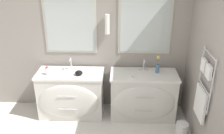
{
  "coord_description": "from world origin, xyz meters",
  "views": [
    {
      "loc": [
        0.48,
        -2.13,
        2.67
      ],
      "look_at": [
        0.35,
        1.42,
        1.08
      ],
      "focal_mm": 40.0,
      "sensor_mm": 36.0,
      "label": 1
    }
  ],
  "objects_px": {
    "vanity_left": "(71,94)",
    "waste_bin": "(182,129)",
    "toiletry_bottle": "(47,71)",
    "amenity_bowl": "(79,73)",
    "flower_vase": "(158,66)",
    "vanity_right": "(143,96)"
  },
  "relations": [
    {
      "from": "vanity_left",
      "to": "waste_bin",
      "type": "xyz_separation_m",
      "value": [
        1.86,
        -0.53,
        -0.3
      ]
    },
    {
      "from": "vanity_left",
      "to": "amenity_bowl",
      "type": "height_order",
      "value": "amenity_bowl"
    },
    {
      "from": "vanity_left",
      "to": "amenity_bowl",
      "type": "distance_m",
      "value": 0.48
    },
    {
      "from": "toiletry_bottle",
      "to": "amenity_bowl",
      "type": "bearing_deg",
      "value": 0.76
    },
    {
      "from": "vanity_left",
      "to": "waste_bin",
      "type": "height_order",
      "value": "vanity_left"
    },
    {
      "from": "toiletry_bottle",
      "to": "waste_bin",
      "type": "relative_size",
      "value": 0.62
    },
    {
      "from": "amenity_bowl",
      "to": "waste_bin",
      "type": "distance_m",
      "value": 1.91
    },
    {
      "from": "waste_bin",
      "to": "vanity_left",
      "type": "bearing_deg",
      "value": 164.27
    },
    {
      "from": "toiletry_bottle",
      "to": "flower_vase",
      "type": "bearing_deg",
      "value": 4.53
    },
    {
      "from": "vanity_left",
      "to": "waste_bin",
      "type": "distance_m",
      "value": 1.96
    },
    {
      "from": "vanity_left",
      "to": "flower_vase",
      "type": "xyz_separation_m",
      "value": [
        1.5,
        0.09,
        0.53
      ]
    },
    {
      "from": "vanity_right",
      "to": "waste_bin",
      "type": "distance_m",
      "value": 0.85
    },
    {
      "from": "toiletry_bottle",
      "to": "vanity_right",
      "type": "bearing_deg",
      "value": 1.93
    },
    {
      "from": "vanity_left",
      "to": "flower_vase",
      "type": "height_order",
      "value": "flower_vase"
    },
    {
      "from": "amenity_bowl",
      "to": "waste_bin",
      "type": "bearing_deg",
      "value": -15.73
    },
    {
      "from": "vanity_left",
      "to": "waste_bin",
      "type": "bearing_deg",
      "value": -15.73
    },
    {
      "from": "vanity_left",
      "to": "toiletry_bottle",
      "type": "bearing_deg",
      "value": -171.35
    },
    {
      "from": "toiletry_bottle",
      "to": "amenity_bowl",
      "type": "xyz_separation_m",
      "value": [
        0.53,
        0.01,
        -0.03
      ]
    },
    {
      "from": "vanity_left",
      "to": "flower_vase",
      "type": "distance_m",
      "value": 1.59
    },
    {
      "from": "toiletry_bottle",
      "to": "waste_bin",
      "type": "distance_m",
      "value": 2.4
    },
    {
      "from": "vanity_left",
      "to": "vanity_right",
      "type": "bearing_deg",
      "value": 0.0
    },
    {
      "from": "vanity_right",
      "to": "toiletry_bottle",
      "type": "distance_m",
      "value": 1.7
    }
  ]
}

